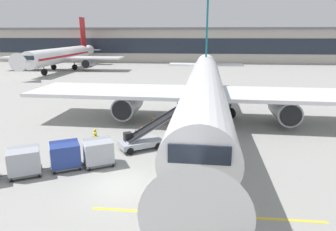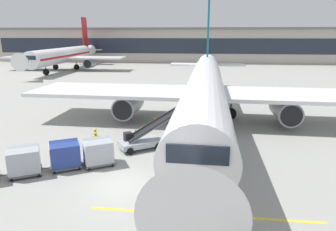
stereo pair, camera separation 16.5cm
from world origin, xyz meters
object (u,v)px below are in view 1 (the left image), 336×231
ground_crew_by_loader (96,141)px  distant_airplane (62,56)px  ground_crew_by_carts (95,138)px  baggage_cart_third (24,161)px  parked_airplane (204,88)px  baggage_cart_lead (98,152)px  safety_cone_engine_keepout (142,129)px  baggage_cart_second (65,155)px  belt_loader (143,138)px  safety_cone_wingtip (154,118)px

ground_crew_by_loader → distant_airplane: 59.24m
ground_crew_by_loader → ground_crew_by_carts: bearing=110.8°
baggage_cart_third → ground_crew_by_loader: size_ratio=1.59×
parked_airplane → ground_crew_by_carts: 12.86m
parked_airplane → baggage_cart_third: parked_airplane is taller
baggage_cart_lead → safety_cone_engine_keepout: bearing=77.5°
baggage_cart_second → ground_crew_by_carts: size_ratio=1.59×
ground_crew_by_loader → distant_airplane: (-26.89, 52.72, 2.65)m
parked_airplane → ground_crew_by_loader: (-8.32, -10.01, -2.51)m
baggage_cart_lead → ground_crew_by_loader: bearing=113.8°
parked_airplane → baggage_cart_lead: (-7.46, -11.98, -2.51)m
belt_loader → baggage_cart_second: (-4.66, -4.24, 0.13)m
baggage_cart_third → distant_airplane: bearing=112.5°
baggage_cart_third → safety_cone_wingtip: bearing=63.7°
baggage_cart_third → baggage_cart_lead: bearing=25.7°
baggage_cart_second → safety_cone_engine_keepout: baggage_cart_second is taller
baggage_cart_third → ground_crew_by_carts: (3.10, 4.84, -0.00)m
baggage_cart_second → ground_crew_by_carts: baggage_cart_second is taller
baggage_cart_second → ground_crew_by_loader: (1.23, 2.73, -0.00)m
ground_crew_by_loader → safety_cone_wingtip: bearing=71.3°
baggage_cart_lead → ground_crew_by_loader: (-0.86, 1.96, -0.00)m
parked_airplane → ground_crew_by_carts: size_ratio=26.79×
belt_loader → distant_airplane: distant_airplane is taller
belt_loader → ground_crew_by_carts: belt_loader is taller
belt_loader → ground_crew_by_carts: size_ratio=2.93×
belt_loader → safety_cone_wingtip: (-0.32, 7.67, -0.53)m
belt_loader → distant_airplane: (-30.32, 51.21, 2.78)m
parked_airplane → ground_crew_by_loader: size_ratio=26.79×
baggage_cart_lead → ground_crew_by_carts: (-1.18, 2.78, -0.00)m
safety_cone_engine_keepout → safety_cone_wingtip: safety_cone_wingtip is taller
belt_loader → baggage_cart_lead: belt_loader is taller
baggage_cart_third → ground_crew_by_carts: bearing=57.3°
parked_airplane → distant_airplane: bearing=129.5°
safety_cone_wingtip → distant_airplane: bearing=124.6°
baggage_cart_second → baggage_cart_third: (-2.19, -1.29, 0.00)m
safety_cone_wingtip → parked_airplane: bearing=9.0°
ground_crew_by_loader → distant_airplane: distant_airplane is taller
baggage_cart_third → distant_airplane: (-23.48, 56.74, 2.65)m
belt_loader → safety_cone_wingtip: 7.70m
baggage_cart_third → safety_cone_wingtip: 14.75m
safety_cone_engine_keepout → ground_crew_by_carts: bearing=-120.8°
baggage_cart_second → ground_crew_by_loader: size_ratio=1.59×
baggage_cart_second → distant_airplane: size_ratio=0.07×
safety_cone_wingtip → safety_cone_engine_keepout: bearing=-98.9°
belt_loader → baggage_cart_third: bearing=-141.0°
ground_crew_by_carts → safety_cone_engine_keepout: size_ratio=2.59×
baggage_cart_lead → ground_crew_by_carts: size_ratio=1.59×
baggage_cart_second → safety_cone_engine_keepout: (3.78, 8.34, -0.67)m
ground_crew_by_carts → safety_cone_engine_keepout: 5.62m
ground_crew_by_loader → baggage_cart_third: bearing=-130.3°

